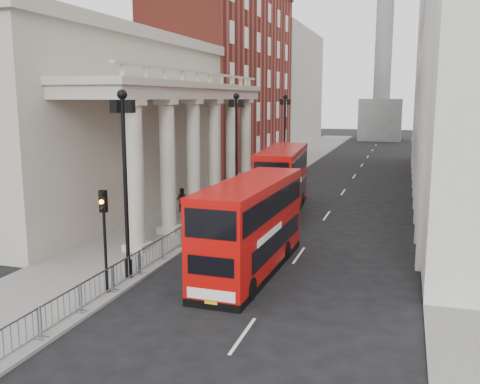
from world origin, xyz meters
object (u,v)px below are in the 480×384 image
Objects in this scene: lamp_post_south at (125,172)px; lamp_post_mid at (236,143)px; bus_far at (283,179)px; pedestrian_a at (192,205)px; pedestrian_c at (230,191)px; pedestrian_b at (182,200)px; monument_column at (383,57)px; lamp_post_north at (285,130)px; bus_near at (251,225)px; traffic_light at (104,222)px.

lamp_post_mid is (0.00, 16.00, 0.00)m from lamp_post_south.
lamp_post_mid reaches higher than bus_far.
pedestrian_c reaches higher than pedestrian_a.
pedestrian_c reaches higher than pedestrian_b.
monument_column is 73.14m from lamp_post_mid.
bus_far is at bearing -77.93° from lamp_post_north.
bus_near reaches higher than pedestrian_c.
lamp_post_mid is 4.70× the size of pedestrian_a.
monument_column is at bearing 93.82° from pedestrian_a.
pedestrian_c is at bearing -96.22° from monument_column.
lamp_post_mid is at bearing 90.32° from traffic_light.
traffic_light reaches higher than pedestrian_a.
pedestrian_a is at bearing -143.02° from bus_far.
lamp_post_north reaches higher than bus_far.
lamp_post_mid is at bearing -175.41° from bus_far.
monument_column reaches higher than pedestrian_a.
lamp_post_mid is 18.11m from traffic_light.
pedestrian_a is (-1.83, -20.07, -3.91)m from lamp_post_north.
bus_near is 16.23m from pedestrian_c.
pedestrian_c is (0.78, 5.86, 0.08)m from pedestrian_a.
lamp_post_north is 4.31× the size of pedestrian_c.
bus_near is at bearing -91.12° from monument_column.
lamp_post_south reaches higher than pedestrian_c.
monument_column is at bearing -100.87° from pedestrian_b.
monument_column is 57.46m from lamp_post_north.
pedestrian_a is at bearing -95.22° from lamp_post_north.
lamp_post_south is at bearing 100.64° from pedestrian_b.
lamp_post_south is at bearing -148.99° from bus_near.
lamp_post_mid is 1.93× the size of traffic_light.
lamp_post_mid is 4.35m from pedestrian_c.
pedestrian_a is 0.92× the size of pedestrian_c.
traffic_light is at bearing 99.28° from pedestrian_b.
pedestrian_c is at bearing 92.59° from pedestrian_a.
monument_column is at bearing 83.28° from lamp_post_north.
lamp_post_north is at bearing 90.00° from lamp_post_mid.
lamp_post_north is (0.00, 16.00, 0.00)m from lamp_post_mid.
pedestrian_a is at bearing 97.89° from traffic_light.
bus_far is (3.30, 16.56, -2.53)m from lamp_post_south.
lamp_post_mid is at bearing -61.56° from pedestrian_c.
monument_column reaches higher than lamp_post_north.
pedestrian_b is (-1.57, 1.91, -0.04)m from pedestrian_a.
bus_near reaches higher than pedestrian_a.
monument_column reaches higher than traffic_light.
monument_column is 6.51× the size of lamp_post_south.
lamp_post_south reaches higher than pedestrian_b.
pedestrian_a is 2.48m from pedestrian_b.
lamp_post_south is 0.82× the size of bus_near.
bus_far is 4.71m from pedestrian_c.
monument_column is 5.04× the size of bus_far.
lamp_post_north is 18.89m from pedestrian_b.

